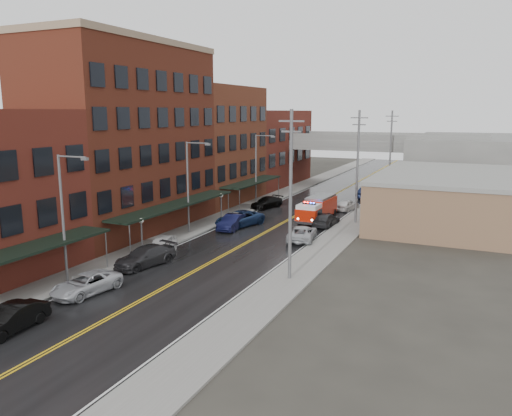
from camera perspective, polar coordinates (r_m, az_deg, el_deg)
The scene contains 35 objects.
ground at distance 28.12m, azimuth -22.43°, elevation -14.80°, with size 220.00×220.00×0.00m, color #2D2B26.
road at distance 52.01m, azimuth 2.25°, elevation -2.18°, with size 11.00×160.00×0.02m, color black.
sidewalk_left at distance 55.10m, azimuth -4.80°, elevation -1.39°, with size 3.00×160.00×0.15m, color slate.
sidewalk_right at distance 49.79m, azimuth 10.06°, elevation -2.86°, with size 3.00×160.00×0.15m, color slate.
curb_left at distance 54.33m, azimuth -3.28°, elevation -1.55°, with size 0.30×160.00×0.15m, color gray.
curb_right at distance 50.20m, azimuth 8.23°, elevation -2.69°, with size 0.30×160.00×0.15m, color gray.
brick_building_b at distance 51.48m, azimuth -14.71°, elevation 7.46°, with size 9.00×20.00×18.00m, color #502115.
brick_building_c at distance 66.07m, azimuth -5.01°, elevation 7.17°, with size 9.00×15.00×15.00m, color brown.
brick_building_far at distance 81.83m, azimuth 1.07°, elevation 6.88°, with size 9.00×20.00×12.00m, color #5E2618.
tan_building at distance 57.76m, azimuth 21.05°, elevation 0.93°, with size 14.00×22.00×5.00m, color #846247.
right_far_block at distance 87.28m, azimuth 23.71°, elevation 4.90°, with size 18.00×30.00×8.00m, color slate.
awning_0 at distance 34.96m, azimuth -26.49°, elevation -4.87°, with size 2.60×16.00×3.09m.
awning_1 at distance 48.77m, azimuth -9.06°, elevation 0.38°, with size 2.60×18.00×3.09m.
awning_2 at distance 63.89m, azimuth -0.39°, elevation 3.01°, with size 2.60×13.00×3.09m.
globe_lamp_1 at distance 42.71m, azimuth -12.97°, elevation -2.20°, with size 0.44×0.44×3.12m.
globe_lamp_2 at distance 54.24m, azimuth -4.01°, elevation 0.83°, with size 0.44×0.44×3.12m.
street_lamp_0 at distance 36.36m, azimuth -20.99°, elevation -0.30°, with size 2.64×0.22×9.00m.
street_lamp_1 at distance 48.74m, azimuth -7.56°, elevation 3.04°, with size 2.64×0.22×9.00m.
street_lamp_2 at distance 62.78m, azimuth 0.20°, elevation 4.89°, with size 2.64×0.22×9.00m.
utility_pole_0 at distance 34.51m, azimuth 3.97°, elevation 1.73°, with size 1.80×0.24×12.00m.
utility_pole_1 at distance 53.55m, azimuth 11.53°, elevation 4.82°, with size 1.80×0.24×12.00m.
utility_pole_2 at distance 73.11m, azimuth 15.10°, elevation 6.26°, with size 1.80×0.24×12.00m.
overpass at distance 81.41m, azimuth 10.89°, elevation 6.65°, with size 40.00×10.00×7.50m.
fire_truck at distance 54.99m, azimuth 6.97°, elevation -0.02°, with size 3.15×7.31×2.63m.
parked_car_left_1 at distance 30.85m, azimuth -26.25°, elevation -11.30°, with size 1.55×4.45×1.47m, color black.
parked_car_left_2 at distance 35.06m, azimuth -18.82°, elevation -8.20°, with size 2.24×4.85×1.35m, color #B4B6BD.
parked_car_left_3 at distance 39.89m, azimuth -12.54°, elevation -5.41°, with size 2.13×5.25×1.52m, color #27272A.
parked_car_left_4 at distance 42.89m, azimuth -10.74°, elevation -4.19°, with size 1.79×4.44×1.51m, color silver.
parked_car_left_5 at distance 50.83m, azimuth -2.70°, elevation -1.62°, with size 1.62×4.64×1.53m, color black.
parked_car_left_6 at distance 52.24m, azimuth -1.89°, elevation -1.23°, with size 2.65×5.74×1.60m, color #132549.
parked_car_left_7 at distance 62.07m, azimuth 1.22°, elevation 0.63°, with size 1.94×4.78×1.39m, color black.
parked_car_right_0 at distance 46.67m, azimuth 5.31°, elevation -2.88°, with size 2.32×5.03×1.40m, color #A7AAAF.
parked_car_right_1 at distance 52.80m, azimuth 8.00°, elevation -1.33°, with size 1.92×4.72×1.37m, color #27282A.
parked_car_right_2 at distance 61.51m, azimuth 10.36°, elevation 0.35°, with size 1.63×4.05×1.38m, color silver.
parked_car_right_3 at distance 70.56m, azimuth 12.62°, elevation 1.69°, with size 1.65×4.73×1.56m, color black.
Camera 1 is at (19.08, -16.92, 11.83)m, focal length 35.00 mm.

